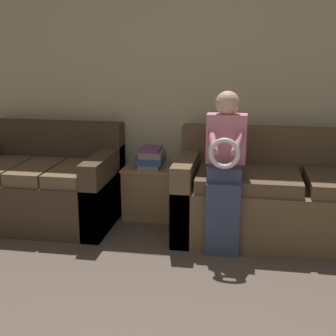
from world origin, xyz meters
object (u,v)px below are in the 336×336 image
object	(u,v)px
side_shelf	(151,191)
couch_main	(300,199)
couch_side	(44,186)
book_stack	(151,158)
child_left_seated	(225,164)

from	to	relation	value
side_shelf	couch_main	bearing A→B (deg)	-11.31
couch_side	couch_main	bearing A→B (deg)	-0.22
couch_main	couch_side	bearing A→B (deg)	179.78
couch_side	book_stack	xyz separation A→B (m)	(0.95, 0.26, 0.25)
couch_main	child_left_seated	xyz separation A→B (m)	(-0.62, -0.35, 0.36)
couch_main	couch_side	world-z (taller)	couch_main
couch_main	child_left_seated	world-z (taller)	child_left_seated
couch_main	book_stack	distance (m)	1.37
couch_main	book_stack	xyz separation A→B (m)	(-1.33, 0.26, 0.24)
child_left_seated	side_shelf	distance (m)	1.04
couch_main	side_shelf	bearing A→B (deg)	168.69
side_shelf	book_stack	xyz separation A→B (m)	(0.00, -0.00, 0.32)
child_left_seated	book_stack	world-z (taller)	child_left_seated
couch_main	couch_side	xyz separation A→B (m)	(-2.28, 0.01, -0.01)
couch_main	child_left_seated	size ratio (longest dim) A/B	1.66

